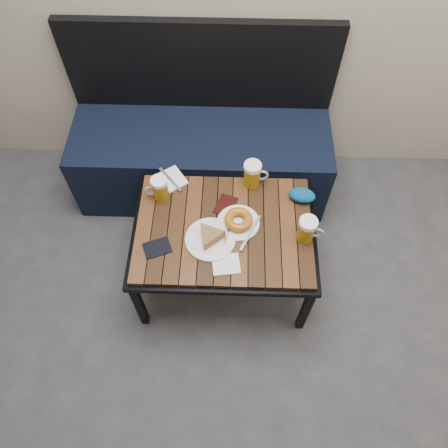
{
  "coord_description": "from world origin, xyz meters",
  "views": [
    {
      "loc": [
        0.03,
        0.09,
        2.15
      ],
      "look_at": [
        -0.0,
        1.14,
        0.5
      ],
      "focal_mm": 35.0,
      "sensor_mm": 36.0,
      "label": 1
    }
  ],
  "objects_px": {
    "beer_mug_right": "(307,229)",
    "knit_pouch": "(302,195)",
    "beer_mug_left": "(160,188)",
    "plate_pie": "(210,237)",
    "bench": "(202,153)",
    "plate_bagel": "(238,221)",
    "passport_navy": "(157,248)",
    "beer_mug_centre": "(253,174)",
    "passport_burgundy": "(226,205)",
    "cafe_table": "(224,232)"
  },
  "relations": [
    {
      "from": "beer_mug_right",
      "to": "plate_bagel",
      "type": "height_order",
      "value": "beer_mug_right"
    },
    {
      "from": "passport_burgundy",
      "to": "bench",
      "type": "bearing_deg",
      "value": 126.19
    },
    {
      "from": "beer_mug_left",
      "to": "knit_pouch",
      "type": "xyz_separation_m",
      "value": [
        0.66,
        0.01,
        -0.03
      ]
    },
    {
      "from": "bench",
      "to": "passport_navy",
      "type": "xyz_separation_m",
      "value": [
        -0.15,
        -0.74,
        0.2
      ]
    },
    {
      "from": "bench",
      "to": "beer_mug_left",
      "type": "height_order",
      "value": "bench"
    },
    {
      "from": "beer_mug_right",
      "to": "plate_bagel",
      "type": "xyz_separation_m",
      "value": [
        -0.3,
        0.06,
        -0.04
      ]
    },
    {
      "from": "cafe_table",
      "to": "plate_bagel",
      "type": "xyz_separation_m",
      "value": [
        0.06,
        0.02,
        0.07
      ]
    },
    {
      "from": "cafe_table",
      "to": "passport_burgundy",
      "type": "relative_size",
      "value": 7.15
    },
    {
      "from": "passport_navy",
      "to": "passport_burgundy",
      "type": "relative_size",
      "value": 1.0
    },
    {
      "from": "passport_navy",
      "to": "passport_burgundy",
      "type": "bearing_deg",
      "value": 107.31
    },
    {
      "from": "beer_mug_centre",
      "to": "bench",
      "type": "bearing_deg",
      "value": 123.72
    },
    {
      "from": "plate_pie",
      "to": "knit_pouch",
      "type": "distance_m",
      "value": 0.48
    },
    {
      "from": "beer_mug_centre",
      "to": "plate_bagel",
      "type": "height_order",
      "value": "beer_mug_centre"
    },
    {
      "from": "passport_navy",
      "to": "knit_pouch",
      "type": "relative_size",
      "value": 0.94
    },
    {
      "from": "knit_pouch",
      "to": "passport_burgundy",
      "type": "bearing_deg",
      "value": -171.77
    },
    {
      "from": "passport_burgundy",
      "to": "beer_mug_right",
      "type": "bearing_deg",
      "value": -4.33
    },
    {
      "from": "plate_pie",
      "to": "beer_mug_right",
      "type": "bearing_deg",
      "value": 4.08
    },
    {
      "from": "beer_mug_left",
      "to": "knit_pouch",
      "type": "bearing_deg",
      "value": 173.32
    },
    {
      "from": "knit_pouch",
      "to": "passport_navy",
      "type": "bearing_deg",
      "value": -156.09
    },
    {
      "from": "plate_pie",
      "to": "plate_bagel",
      "type": "bearing_deg",
      "value": 36.45
    },
    {
      "from": "passport_burgundy",
      "to": "plate_pie",
      "type": "bearing_deg",
      "value": -88.51
    },
    {
      "from": "beer_mug_right",
      "to": "knit_pouch",
      "type": "distance_m",
      "value": 0.21
    },
    {
      "from": "beer_mug_right",
      "to": "passport_burgundy",
      "type": "bearing_deg",
      "value": 165.91
    },
    {
      "from": "bench",
      "to": "passport_navy",
      "type": "height_order",
      "value": "bench"
    },
    {
      "from": "beer_mug_centre",
      "to": "plate_pie",
      "type": "height_order",
      "value": "beer_mug_centre"
    },
    {
      "from": "beer_mug_left",
      "to": "knit_pouch",
      "type": "height_order",
      "value": "beer_mug_left"
    },
    {
      "from": "cafe_table",
      "to": "beer_mug_right",
      "type": "bearing_deg",
      "value": -6.27
    },
    {
      "from": "beer_mug_left",
      "to": "beer_mug_centre",
      "type": "relative_size",
      "value": 0.93
    },
    {
      "from": "beer_mug_right",
      "to": "knit_pouch",
      "type": "relative_size",
      "value": 1.03
    },
    {
      "from": "beer_mug_right",
      "to": "beer_mug_centre",
      "type": "bearing_deg",
      "value": 138.05
    },
    {
      "from": "beer_mug_left",
      "to": "plate_pie",
      "type": "relative_size",
      "value": 0.55
    },
    {
      "from": "cafe_table",
      "to": "bench",
      "type": "bearing_deg",
      "value": 103.07
    },
    {
      "from": "bench",
      "to": "cafe_table",
      "type": "relative_size",
      "value": 1.67
    },
    {
      "from": "beer_mug_left",
      "to": "beer_mug_right",
      "type": "relative_size",
      "value": 0.95
    },
    {
      "from": "beer_mug_left",
      "to": "plate_pie",
      "type": "xyz_separation_m",
      "value": [
        0.25,
        -0.24,
        -0.04
      ]
    },
    {
      "from": "cafe_table",
      "to": "passport_navy",
      "type": "relative_size",
      "value": 7.14
    },
    {
      "from": "plate_bagel",
      "to": "knit_pouch",
      "type": "xyz_separation_m",
      "value": [
        0.3,
        0.15,
        0.01
      ]
    },
    {
      "from": "knit_pouch",
      "to": "plate_pie",
      "type": "bearing_deg",
      "value": -150.01
    },
    {
      "from": "plate_pie",
      "to": "plate_bagel",
      "type": "distance_m",
      "value": 0.15
    },
    {
      "from": "beer_mug_centre",
      "to": "beer_mug_left",
      "type": "bearing_deg",
      "value": -170.73
    },
    {
      "from": "beer_mug_right",
      "to": "passport_burgundy",
      "type": "height_order",
      "value": "beer_mug_right"
    },
    {
      "from": "cafe_table",
      "to": "plate_bagel",
      "type": "height_order",
      "value": "plate_bagel"
    },
    {
      "from": "cafe_table",
      "to": "beer_mug_left",
      "type": "relative_size",
      "value": 6.82
    },
    {
      "from": "passport_burgundy",
      "to": "knit_pouch",
      "type": "distance_m",
      "value": 0.36
    },
    {
      "from": "plate_pie",
      "to": "passport_navy",
      "type": "relative_size",
      "value": 1.9
    },
    {
      "from": "beer_mug_centre",
      "to": "passport_burgundy",
      "type": "relative_size",
      "value": 1.13
    },
    {
      "from": "passport_navy",
      "to": "passport_burgundy",
      "type": "xyz_separation_m",
      "value": [
        0.29,
        0.24,
        -0.0
      ]
    },
    {
      "from": "beer_mug_centre",
      "to": "knit_pouch",
      "type": "xyz_separation_m",
      "value": [
        0.23,
        -0.09,
        -0.04
      ]
    },
    {
      "from": "bench",
      "to": "plate_bagel",
      "type": "height_order",
      "value": "bench"
    },
    {
      "from": "passport_navy",
      "to": "knit_pouch",
      "type": "height_order",
      "value": "knit_pouch"
    }
  ]
}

